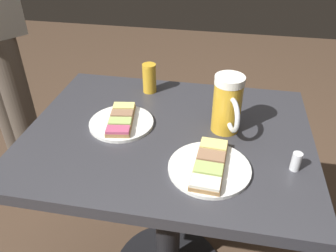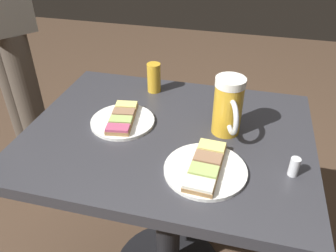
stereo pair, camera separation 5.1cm
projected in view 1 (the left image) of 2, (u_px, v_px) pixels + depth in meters
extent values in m
cylinder|color=black|center=(168.00, 212.00, 1.20)|extent=(0.09, 0.09, 0.67)
cube|color=#333338|center=(168.00, 136.00, 1.01)|extent=(0.84, 0.65, 0.04)
cylinder|color=white|center=(209.00, 168.00, 0.86)|extent=(0.21, 0.21, 0.01)
cube|color=#9E7547|center=(214.00, 147.00, 0.91)|extent=(0.08, 0.05, 0.01)
cube|color=#EFE07A|center=(214.00, 144.00, 0.90)|extent=(0.07, 0.05, 0.01)
cube|color=#9E7547|center=(211.00, 159.00, 0.87)|extent=(0.08, 0.05, 0.01)
cube|color=#997051|center=(211.00, 156.00, 0.86)|extent=(0.07, 0.05, 0.01)
cube|color=#9E7547|center=(208.00, 171.00, 0.83)|extent=(0.08, 0.05, 0.01)
cube|color=#ADC66B|center=(208.00, 168.00, 0.82)|extent=(0.07, 0.05, 0.01)
cube|color=#9E7547|center=(205.00, 185.00, 0.79)|extent=(0.08, 0.05, 0.01)
cube|color=white|center=(205.00, 182.00, 0.78)|extent=(0.07, 0.05, 0.01)
cylinder|color=white|center=(122.00, 123.00, 1.03)|extent=(0.20, 0.20, 0.01)
cube|color=#9E7547|center=(124.00, 109.00, 1.07)|extent=(0.08, 0.05, 0.01)
cube|color=#EFE07A|center=(124.00, 106.00, 1.07)|extent=(0.07, 0.05, 0.01)
cube|color=#9E7547|center=(122.00, 116.00, 1.04)|extent=(0.08, 0.05, 0.01)
cube|color=#997051|center=(122.00, 113.00, 1.03)|extent=(0.07, 0.05, 0.01)
cube|color=#9E7547|center=(120.00, 124.00, 1.00)|extent=(0.08, 0.05, 0.01)
cube|color=#ADC66B|center=(120.00, 121.00, 1.00)|extent=(0.07, 0.05, 0.01)
cube|color=#9E7547|center=(118.00, 132.00, 0.97)|extent=(0.08, 0.05, 0.01)
cube|color=#BC4C70|center=(118.00, 130.00, 0.96)|extent=(0.07, 0.05, 0.01)
cylinder|color=gold|center=(227.00, 107.00, 0.97)|extent=(0.08, 0.08, 0.15)
cylinder|color=white|center=(230.00, 80.00, 0.92)|extent=(0.08, 0.08, 0.02)
torus|color=silver|center=(232.00, 115.00, 0.92)|extent=(0.04, 0.10, 0.10)
cylinder|color=gold|center=(149.00, 78.00, 1.17)|extent=(0.05, 0.05, 0.10)
cylinder|color=silver|center=(296.00, 161.00, 0.85)|extent=(0.02, 0.02, 0.05)
cylinder|color=#51473D|center=(27.00, 130.00, 1.49)|extent=(0.11, 0.11, 0.85)
cylinder|color=#51473D|center=(8.00, 111.00, 1.62)|extent=(0.11, 0.11, 0.85)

